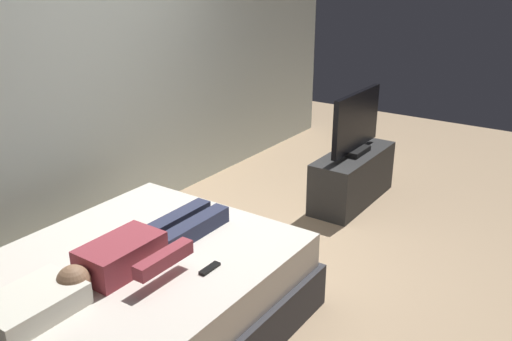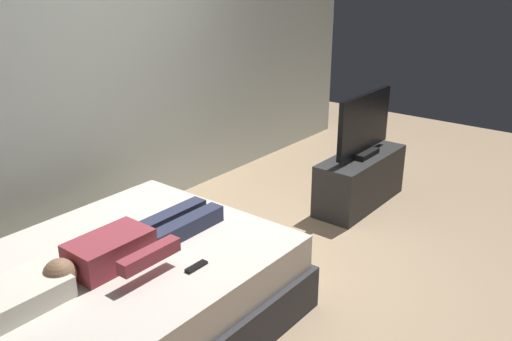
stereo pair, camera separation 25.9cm
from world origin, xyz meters
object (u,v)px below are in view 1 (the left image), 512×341
object	(u,v)px
tv	(356,124)
person	(140,248)
tv_stand	(352,177)
pillow	(32,304)
bed	(134,299)
remote	(210,268)

from	to	relation	value
tv	person	bearing A→B (deg)	176.36
tv_stand	tv	distance (m)	0.53
person	pillow	bearing A→B (deg)	175.09
person	tv	xyz separation A→B (m)	(2.61, -0.17, 0.16)
bed	person	xyz separation A→B (m)	(0.03, -0.06, 0.36)
person	tv_stand	size ratio (longest dim) A/B	1.15
bed	person	bearing A→B (deg)	-63.79
remote	tv_stand	distance (m)	2.49
pillow	tv	size ratio (longest dim) A/B	0.55
remote	tv_stand	world-z (taller)	remote
pillow	remote	distance (m)	0.95
tv	tv_stand	bearing A→B (deg)	180.00
bed	remote	xyz separation A→B (m)	(0.18, -0.46, 0.29)
person	tv_stand	xyz separation A→B (m)	(2.61, -0.17, -0.37)
bed	person	world-z (taller)	person
person	tv_stand	distance (m)	2.65
pillow	tv	distance (m)	3.31
remote	tv_stand	xyz separation A→B (m)	(2.46, 0.24, -0.30)
pillow	person	distance (m)	0.69
pillow	tv	world-z (taller)	tv
remote	person	bearing A→B (deg)	110.47
pillow	tv	bearing A→B (deg)	-3.90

